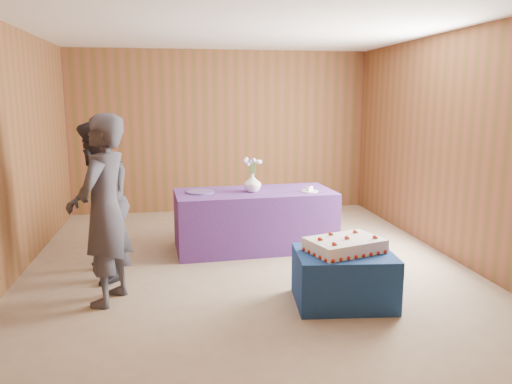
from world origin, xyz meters
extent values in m
plane|color=gray|center=(0.00, 0.00, 0.00)|extent=(6.00, 6.00, 0.00)
cube|color=brown|center=(0.00, 3.00, 1.35)|extent=(5.00, 0.04, 2.70)
cube|color=brown|center=(0.00, -3.00, 1.35)|extent=(5.00, 0.04, 2.70)
cube|color=brown|center=(-2.50, 0.00, 1.35)|extent=(0.04, 6.00, 2.70)
cube|color=brown|center=(2.50, 0.00, 1.35)|extent=(0.04, 6.00, 2.70)
cube|color=white|center=(0.00, 0.00, 2.70)|extent=(5.00, 6.00, 0.04)
cube|color=navy|center=(0.76, -1.17, 0.25)|extent=(0.97, 0.79, 0.50)
cube|color=#633086|center=(0.21, 0.70, 0.38)|extent=(2.05, 1.02, 0.75)
cube|color=white|center=(0.77, -1.14, 0.56)|extent=(0.78, 0.63, 0.12)
sphere|color=#A61C0C|center=(0.52, -1.46, 0.52)|extent=(0.04, 0.04, 0.04)
sphere|color=#A61C0C|center=(1.16, -1.25, 0.52)|extent=(0.04, 0.04, 0.04)
sphere|color=#A61C0C|center=(0.38, -1.03, 0.52)|extent=(0.04, 0.04, 0.04)
sphere|color=#A61C0C|center=(1.02, -0.82, 0.52)|extent=(0.04, 0.04, 0.04)
sphere|color=#A61C0C|center=(0.61, -1.31, 0.64)|extent=(0.04, 0.04, 0.04)
cone|color=#156016|center=(0.64, -1.31, 0.63)|extent=(0.02, 0.03, 0.03)
sphere|color=#A61C0C|center=(0.91, -0.99, 0.64)|extent=(0.04, 0.04, 0.04)
cone|color=#156016|center=(0.94, -0.99, 0.63)|extent=(0.02, 0.03, 0.03)
sphere|color=#A61C0C|center=(0.77, -1.14, 0.64)|extent=(0.04, 0.04, 0.04)
cone|color=#156016|center=(0.80, -1.14, 0.63)|extent=(0.02, 0.03, 0.03)
imported|color=white|center=(0.18, 0.68, 0.86)|extent=(0.25, 0.25, 0.23)
cylinder|color=#2B6C2F|center=(0.21, 0.68, 1.06)|extent=(0.01, 0.01, 0.16)
sphere|color=silver|center=(0.27, 0.68, 1.14)|extent=(0.05, 0.05, 0.05)
cylinder|color=#2B6C2F|center=(0.20, 0.70, 1.06)|extent=(0.01, 0.01, 0.16)
sphere|color=white|center=(0.24, 0.74, 1.14)|extent=(0.05, 0.05, 0.05)
cylinder|color=#2B6C2F|center=(0.18, 0.71, 1.06)|extent=(0.01, 0.01, 0.16)
sphere|color=silver|center=(0.18, 0.77, 1.14)|extent=(0.05, 0.05, 0.05)
cylinder|color=#2B6C2F|center=(0.15, 0.70, 1.06)|extent=(0.01, 0.01, 0.16)
sphere|color=white|center=(0.11, 0.74, 1.14)|extent=(0.05, 0.05, 0.05)
cylinder|color=#2B6C2F|center=(0.14, 0.68, 1.06)|extent=(0.01, 0.01, 0.16)
sphere|color=silver|center=(0.08, 0.68, 1.14)|extent=(0.05, 0.05, 0.05)
cylinder|color=#2B6C2F|center=(0.15, 0.65, 1.06)|extent=(0.01, 0.01, 0.16)
sphere|color=white|center=(0.11, 0.61, 1.14)|extent=(0.05, 0.05, 0.05)
cylinder|color=#2B6C2F|center=(0.18, 0.64, 1.06)|extent=(0.01, 0.01, 0.16)
sphere|color=silver|center=(0.18, 0.58, 1.14)|extent=(0.05, 0.05, 0.05)
cylinder|color=#2B6C2F|center=(0.20, 0.65, 1.06)|extent=(0.01, 0.01, 0.16)
sphere|color=white|center=(0.24, 0.61, 1.14)|extent=(0.05, 0.05, 0.05)
cylinder|color=#5D4C98|center=(-0.48, 0.71, 0.76)|extent=(0.44, 0.44, 0.02)
cylinder|color=white|center=(0.89, 0.56, 0.76)|extent=(0.29, 0.29, 0.01)
cube|color=white|center=(0.89, 0.56, 0.79)|extent=(0.09, 0.08, 0.06)
sphere|color=#A61C0C|center=(0.89, 0.54, 0.83)|extent=(0.02, 0.02, 0.02)
cube|color=silver|center=(0.90, 0.44, 0.75)|extent=(0.26, 0.06, 0.00)
imported|color=#383742|center=(-1.44, -0.78, 0.89)|extent=(0.63, 0.76, 1.79)
imported|color=#2E2E37|center=(-1.59, -0.16, 0.85)|extent=(0.81, 0.95, 1.70)
camera|label=1|loc=(-0.78, -5.45, 1.93)|focal=35.00mm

